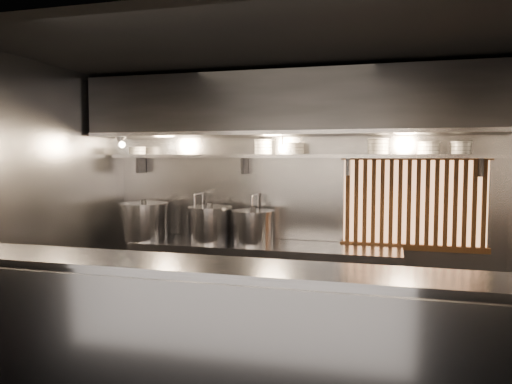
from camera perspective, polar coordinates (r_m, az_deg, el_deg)
The scene contains 22 objects.
floor at distance 4.73m, azimuth 0.83°, elevation -19.34°, with size 4.50×4.50×0.00m, color black.
ceiling at distance 4.43m, azimuth 0.87°, elevation 16.08°, with size 4.50×4.50×0.00m, color black.
wall_back at distance 5.82m, azimuth 4.64°, elevation -0.63°, with size 4.50×4.50×0.00m, color gray.
wall_left at distance 5.39m, azimuth -22.94°, elevation -1.33°, with size 3.00×3.00×0.00m, color gray.
serving_counter at distance 3.66m, azimuth -3.19°, elevation -16.96°, with size 4.50×0.56×1.13m.
cooking_bench at distance 5.69m, azimuth 0.83°, elevation -10.45°, with size 3.00×0.70×0.90m, color #98989D.
bowl_shelf at distance 5.62m, azimuth 4.31°, elevation 4.10°, with size 4.40×0.34×0.04m, color #98989D.
exhaust_hood at distance 5.43m, azimuth 3.88°, elevation 9.85°, with size 4.40×0.81×0.65m.
wood_screen at distance 5.67m, azimuth 17.55°, elevation -1.14°, with size 1.56×0.09×1.04m.
faucet_left at distance 6.03m, azimuth -6.41°, elevation -1.36°, with size 0.04×0.30×0.50m.
faucet_right at distance 5.80m, azimuth 0.01°, elevation -1.55°, with size 0.04×0.30×0.50m.
heat_lamp at distance 5.87m, azimuth -15.21°, elevation 5.80°, with size 0.25×0.35×0.20m.
pendant_bulb at distance 5.52m, azimuth 3.05°, elevation 4.96°, with size 0.09×0.09×0.19m.
stock_pot_left at distance 6.05m, azimuth -12.68°, elevation -3.23°, with size 0.76×0.76×0.47m.
stock_pot_mid at distance 5.59m, azimuth -0.37°, elevation -4.01°, with size 0.59×0.59×0.42m.
stock_pot_right at distance 5.75m, azimuth -5.27°, elevation -3.65°, with size 0.65×0.65×0.44m.
bowl_stack_0 at distance 6.30m, azimuth -13.42°, elevation 4.62°, with size 0.22×0.22×0.09m.
bowl_stack_1 at distance 5.70m, azimuth 0.84°, elevation 5.17°, with size 0.22×0.22×0.17m.
bowl_stack_2 at distance 5.62m, azimuth 4.41°, elevation 4.98°, with size 0.23×0.23×0.13m.
bowl_stack_3 at distance 5.51m, azimuth 13.76°, elevation 5.08°, with size 0.23×0.23×0.17m.
bowl_stack_4 at distance 5.52m, azimuth 19.10°, elevation 4.78°, with size 0.24×0.24×0.13m.
bowl_stack_5 at distance 5.55m, azimuth 22.42°, elevation 4.69°, with size 0.21×0.21×0.13m.
Camera 1 is at (1.11, -4.19, 1.89)m, focal length 35.00 mm.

